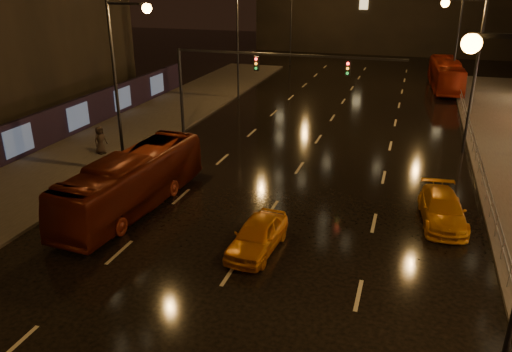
{
  "coord_description": "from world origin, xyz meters",
  "views": [
    {
      "loc": [
        6.06,
        -11.68,
        10.87
      ],
      "look_at": [
        -0.23,
        8.06,
        2.5
      ],
      "focal_mm": 35.0,
      "sensor_mm": 36.0,
      "label": 1
    }
  ],
  "objects_px": {
    "taxi_far": "(443,209)",
    "bus_curb": "(446,75)",
    "bus_red": "(133,182)",
    "pedestrian_c": "(100,140)",
    "taxi_near": "(257,235)"
  },
  "relations": [
    {
      "from": "bus_red",
      "to": "taxi_far",
      "type": "bearing_deg",
      "value": 15.04
    },
    {
      "from": "bus_red",
      "to": "taxi_far",
      "type": "relative_size",
      "value": 2.18
    },
    {
      "from": "taxi_far",
      "to": "pedestrian_c",
      "type": "xyz_separation_m",
      "value": [
        -20.69,
        3.27,
        0.37
      ]
    },
    {
      "from": "taxi_near",
      "to": "taxi_far",
      "type": "height_order",
      "value": "taxi_near"
    },
    {
      "from": "bus_red",
      "to": "bus_curb",
      "type": "height_order",
      "value": "bus_curb"
    },
    {
      "from": "taxi_near",
      "to": "pedestrian_c",
      "type": "xyz_separation_m",
      "value": [
        -13.19,
        8.33,
        0.35
      ]
    },
    {
      "from": "taxi_far",
      "to": "pedestrian_c",
      "type": "height_order",
      "value": "pedestrian_c"
    },
    {
      "from": "taxi_far",
      "to": "bus_curb",
      "type": "bearing_deg",
      "value": 81.96
    },
    {
      "from": "taxi_near",
      "to": "pedestrian_c",
      "type": "bearing_deg",
      "value": 151.68
    },
    {
      "from": "bus_red",
      "to": "taxi_near",
      "type": "distance_m",
      "value": 7.46
    },
    {
      "from": "bus_curb",
      "to": "bus_red",
      "type": "bearing_deg",
      "value": -118.69
    },
    {
      "from": "bus_red",
      "to": "bus_curb",
      "type": "xyz_separation_m",
      "value": [
        15.62,
        34.3,
        0.07
      ]
    },
    {
      "from": "bus_curb",
      "to": "taxi_near",
      "type": "xyz_separation_m",
      "value": [
        -8.5,
        -36.4,
        -0.78
      ]
    },
    {
      "from": "bus_curb",
      "to": "pedestrian_c",
      "type": "bearing_deg",
      "value": -131.89
    },
    {
      "from": "bus_red",
      "to": "taxi_near",
      "type": "bearing_deg",
      "value": -12.82
    }
  ]
}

